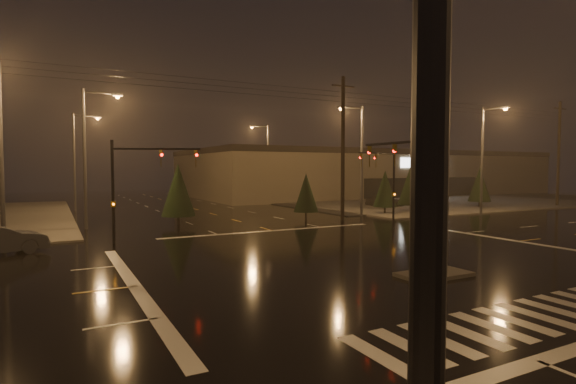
# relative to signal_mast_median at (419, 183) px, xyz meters

# --- Properties ---
(ground) EXTENTS (140.00, 140.00, 0.00)m
(ground) POSITION_rel_signal_mast_median_xyz_m (-0.00, 3.07, -3.75)
(ground) COLOR black
(ground) RESTS_ON ground
(sidewalk_ne) EXTENTS (36.00, 36.00, 0.12)m
(sidewalk_ne) POSITION_rel_signal_mast_median_xyz_m (30.00, 33.07, -3.69)
(sidewalk_ne) COLOR #494641
(sidewalk_ne) RESTS_ON ground
(median_island) EXTENTS (3.00, 1.60, 0.15)m
(median_island) POSITION_rel_signal_mast_median_xyz_m (-0.00, -0.93, -3.68)
(median_island) COLOR #494641
(median_island) RESTS_ON ground
(crosswalk) EXTENTS (15.00, 2.60, 0.01)m
(crosswalk) POSITION_rel_signal_mast_median_xyz_m (-0.00, -5.93, -3.75)
(crosswalk) COLOR beige
(crosswalk) RESTS_ON ground
(stop_bar_far) EXTENTS (16.00, 0.50, 0.01)m
(stop_bar_far) POSITION_rel_signal_mast_median_xyz_m (-0.00, 14.07, -3.75)
(stop_bar_far) COLOR beige
(stop_bar_far) RESTS_ON ground
(parking_lot) EXTENTS (50.00, 24.00, 0.08)m
(parking_lot) POSITION_rel_signal_mast_median_xyz_m (35.00, 31.07, -3.71)
(parking_lot) COLOR black
(parking_lot) RESTS_ON ground
(retail_building) EXTENTS (60.20, 28.30, 7.20)m
(retail_building) POSITION_rel_signal_mast_median_xyz_m (35.00, 49.06, 0.09)
(retail_building) COLOR #6C644D
(retail_building) RESTS_ON ground
(signal_mast_median) EXTENTS (0.25, 4.59, 6.00)m
(signal_mast_median) POSITION_rel_signal_mast_median_xyz_m (0.00, 0.00, 0.00)
(signal_mast_median) COLOR black
(signal_mast_median) RESTS_ON ground
(signal_mast_ne) EXTENTS (4.84, 1.86, 6.00)m
(signal_mast_ne) POSITION_rel_signal_mast_median_xyz_m (9.50, 13.21, 0.04)
(signal_mast_ne) COLOR black
(signal_mast_ne) RESTS_ON ground
(signal_mast_nw) EXTENTS (4.84, 1.86, 6.00)m
(signal_mast_nw) POSITION_rel_signal_mast_median_xyz_m (-9.50, 13.21, 0.04)
(signal_mast_nw) COLOR black
(signal_mast_nw) RESTS_ON ground
(streetlight_1) EXTENTS (2.77, 0.32, 10.00)m
(streetlight_1) POSITION_rel_signal_mast_median_xyz_m (-11.18, 21.07, 2.05)
(streetlight_1) COLOR #38383A
(streetlight_1) RESTS_ON ground
(streetlight_2) EXTENTS (2.77, 0.32, 10.00)m
(streetlight_2) POSITION_rel_signal_mast_median_xyz_m (-11.18, 37.07, 2.05)
(streetlight_2) COLOR #38383A
(streetlight_2) RESTS_ON ground
(streetlight_3) EXTENTS (2.77, 0.32, 10.00)m
(streetlight_3) POSITION_rel_signal_mast_median_xyz_m (11.18, 19.07, 2.05)
(streetlight_3) COLOR #38383A
(streetlight_3) RESTS_ON ground
(streetlight_4) EXTENTS (2.77, 0.32, 10.00)m
(streetlight_4) POSITION_rel_signal_mast_median_xyz_m (11.18, 39.07, 2.05)
(streetlight_4) COLOR #38383A
(streetlight_4) RESTS_ON ground
(streetlight_5) EXTENTS (0.32, 2.77, 10.00)m
(streetlight_5) POSITION_rel_signal_mast_median_xyz_m (-16.00, 14.26, 2.05)
(streetlight_5) COLOR #38383A
(streetlight_5) RESTS_ON ground
(streetlight_6) EXTENTS (0.32, 2.77, 10.00)m
(streetlight_6) POSITION_rel_signal_mast_median_xyz_m (22.00, 14.26, 2.05)
(streetlight_6) COLOR #38383A
(streetlight_6) RESTS_ON ground
(utility_pole_1) EXTENTS (2.20, 0.32, 12.00)m
(utility_pole_1) POSITION_rel_signal_mast_median_xyz_m (8.00, 17.07, 2.38)
(utility_pole_1) COLOR black
(utility_pole_1) RESTS_ON ground
(utility_pole_2) EXTENTS (2.20, 0.32, 12.00)m
(utility_pole_2) POSITION_rel_signal_mast_median_xyz_m (38.00, 17.07, 2.38)
(utility_pole_2) COLOR black
(utility_pole_2) RESTS_ON ground
(conifer_0) EXTENTS (2.23, 2.23, 4.18)m
(conifer_0) POSITION_rel_signal_mast_median_xyz_m (14.52, 19.40, -1.31)
(conifer_0) COLOR black
(conifer_0) RESTS_ON ground
(conifer_1) EXTENTS (2.60, 2.60, 4.76)m
(conifer_1) POSITION_rel_signal_mast_median_xyz_m (18.53, 20.20, -1.02)
(conifer_1) COLOR black
(conifer_1) RESTS_ON ground
(conifer_2) EXTENTS (2.44, 2.44, 4.52)m
(conifer_2) POSITION_rel_signal_mast_median_xyz_m (28.56, 20.08, -1.15)
(conifer_2) COLOR black
(conifer_2) RESTS_ON ground
(conifer_3) EXTENTS (2.59, 2.59, 4.75)m
(conifer_3) POSITION_rel_signal_mast_median_xyz_m (-5.00, 20.42, -1.03)
(conifer_3) COLOR black
(conifer_3) RESTS_ON ground
(conifer_4) EXTENTS (2.08, 2.08, 3.95)m
(conifer_4) POSITION_rel_signal_mast_median_xyz_m (5.37, 18.65, -1.43)
(conifer_4) COLOR black
(conifer_4) RESTS_ON ground
(car_parked) EXTENTS (4.11, 4.45, 1.48)m
(car_parked) POSITION_rel_signal_mast_median_xyz_m (19.88, 25.78, -3.01)
(car_parked) COLOR black
(car_parked) RESTS_ON ground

